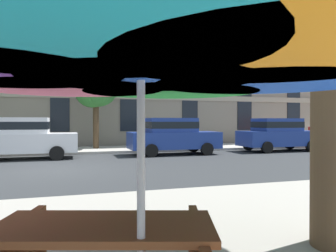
# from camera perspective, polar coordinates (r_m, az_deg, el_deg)

# --- Properties ---
(ground_plane) EXTENTS (120.00, 120.00, 0.00)m
(ground_plane) POSITION_cam_1_polar(r_m,az_deg,el_deg) (11.39, -19.66, -7.38)
(ground_plane) COLOR #2D3033
(sidewalk_far) EXTENTS (56.00, 3.60, 0.12)m
(sidewalk_far) POSITION_cam_1_polar(r_m,az_deg,el_deg) (18.14, -18.70, -4.15)
(sidewalk_far) COLOR #B2ADA3
(sidewalk_far) RESTS_ON ground
(apartment_building) EXTENTS (37.25, 12.08, 16.00)m
(apartment_building) POSITION_cam_1_polar(r_m,az_deg,el_deg) (27.03, -18.28, 14.43)
(apartment_building) COLOR gray
(apartment_building) RESTS_ON ground
(sedan_white) EXTENTS (4.40, 1.98, 1.78)m
(sedan_white) POSITION_cam_1_polar(r_m,az_deg,el_deg) (15.10, -24.34, -1.78)
(sedan_white) COLOR silver
(sedan_white) RESTS_ON ground
(sedan_blue) EXTENTS (4.40, 1.98, 1.78)m
(sedan_blue) POSITION_cam_1_polar(r_m,az_deg,el_deg) (15.75, 0.88, -1.61)
(sedan_blue) COLOR navy
(sedan_blue) RESTS_ON ground
(sedan_blue_midblock) EXTENTS (4.40, 1.98, 1.78)m
(sedan_blue_midblock) POSITION_cam_1_polar(r_m,az_deg,el_deg) (18.52, 18.92, -1.29)
(sedan_blue_midblock) COLOR navy
(sedan_blue_midblock) RESTS_ON ground
(street_tree_middle) EXTENTS (2.44, 2.50, 4.82)m
(street_tree_middle) POSITION_cam_1_polar(r_m,az_deg,el_deg) (18.38, -12.92, 6.77)
(street_tree_middle) COLOR #4C3823
(street_tree_middle) RESTS_ON ground
(patio_umbrella) EXTENTS (3.77, 3.50, 2.43)m
(patio_umbrella) POSITION_cam_1_polar(r_m,az_deg,el_deg) (2.38, -4.82, 13.55)
(patio_umbrella) COLOR silver
(patio_umbrella) RESTS_ON ground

